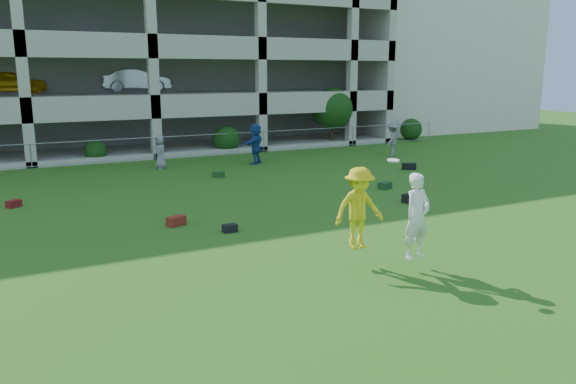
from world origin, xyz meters
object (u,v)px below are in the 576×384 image
stucco_building (405,65)px  frisbee_contest (375,210)px  parking_garage (119,46)px  bystander_c (160,152)px  crate_d (408,199)px  bystander_d (256,144)px  bystander_f (392,139)px

stucco_building → frisbee_contest: bearing=-129.5°
parking_garage → bystander_c: bearing=-93.0°
bystander_c → parking_garage: size_ratio=0.05×
stucco_building → crate_d: (-17.77, -22.71, -4.85)m
bystander_c → crate_d: bearing=13.5°
stucco_building → bystander_d: bearing=-146.6°
bystander_c → bystander_f: bearing=67.2°
bystander_c → frisbee_contest: (0.94, -15.67, 0.58)m
stucco_building → bystander_f: 18.23m
bystander_d → parking_garage: parking_garage is taller
stucco_building → parking_garage: bearing=-179.3°
crate_d → parking_garage: bearing=103.2°
crate_d → parking_garage: size_ratio=0.01×
bystander_c → bystander_f: bystander_f is taller
bystander_f → stucco_building: bearing=-164.1°
stucco_building → frisbee_contest: 35.82m
crate_d → bystander_f: bearing=55.6°
bystander_c → stucco_building: bearing=101.9°
frisbee_contest → parking_garage: size_ratio=0.08×
stucco_building → bystander_d: stucco_building is taller
stucco_building → parking_garage: 23.04m
crate_d → frisbee_contest: 6.95m
bystander_d → stucco_building: bearing=170.9°
stucco_building → frisbee_contest: size_ratio=6.97×
stucco_building → frisbee_contest: stucco_building is taller
stucco_building → crate_d: 29.24m
crate_d → parking_garage: parking_garage is taller
bystander_f → crate_d: 11.13m
stucco_building → bystander_c: stucco_building is taller
bystander_c → crate_d: (5.84, -10.88, -0.63)m
stucco_building → bystander_c: bearing=-153.4°
crate_d → stucco_building: bearing=52.0°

